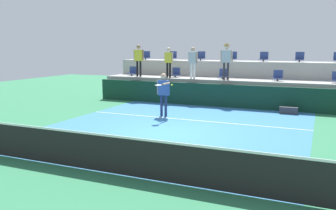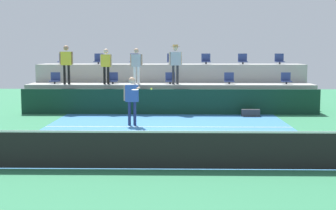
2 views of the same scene
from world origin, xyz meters
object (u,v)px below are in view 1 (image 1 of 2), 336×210
tennis_player (163,90)px  spectator_leaning_on_rail (139,57)px  stadium_chair_lower_far_left (132,72)px  stadium_chair_lower_left (176,73)px  stadium_chair_upper_mid_right (264,57)px  stadium_chair_lower_right (278,76)px  tennis_ball (172,85)px  spectator_with_hat (226,57)px  stadium_chair_lower_center (223,75)px  stadium_chair_upper_right (300,58)px  spectator_in_white (193,60)px  equipment_bag (289,110)px  stadium_chair_upper_left (173,56)px  stadium_chair_upper_mid_left (201,57)px  stadium_chair_upper_far_left (146,56)px  spectator_in_grey (169,60)px  stadium_chair_upper_center (233,57)px

tennis_player → spectator_leaning_on_rail: bearing=129.1°
stadium_chair_lower_far_left → stadium_chair_lower_left: same height
stadium_chair_upper_mid_right → spectator_leaning_on_rail: spectator_leaning_on_rail is taller
stadium_chair_lower_right → tennis_ball: stadium_chair_lower_right is taller
stadium_chair_lower_right → spectator_leaning_on_rail: (-7.39, -0.38, 0.85)m
tennis_player → spectator_with_hat: spectator_with_hat is taller
stadium_chair_lower_far_left → stadium_chair_lower_center: 5.31m
stadium_chair_lower_far_left → stadium_chair_upper_right: stadium_chair_upper_right is taller
stadium_chair_lower_right → stadium_chair_upper_mid_right: 2.21m
tennis_ball → spectator_in_white: bearing=100.6°
stadium_chair_lower_far_left → equipment_bag: 9.03m
stadium_chair_lower_left → stadium_chair_upper_right: stadium_chair_upper_right is taller
stadium_chair_lower_left → equipment_bag: size_ratio=0.68×
stadium_chair_lower_center → equipment_bag: stadium_chair_lower_center is taller
stadium_chair_upper_left → stadium_chair_upper_mid_left: size_ratio=1.00×
stadium_chair_lower_left → stadium_chair_upper_mid_right: bearing=22.4°
stadium_chair_upper_left → stadium_chair_upper_right: bearing=0.0°
stadium_chair_upper_far_left → tennis_ball: 8.69m
tennis_player → stadium_chair_lower_left: bearing=106.0°
spectator_with_hat → stadium_chair_upper_right: bearing=33.5°
stadium_chair_upper_left → tennis_player: stadium_chair_upper_left is taller
spectator_in_white → tennis_ball: (0.94, -5.03, -0.78)m
spectator_leaning_on_rail → spectator_in_grey: 1.80m
stadium_chair_lower_center → spectator_with_hat: size_ratio=0.29×
stadium_chair_upper_mid_left → stadium_chair_upper_right: bearing=0.0°
stadium_chair_upper_left → equipment_bag: bearing=-27.6°
stadium_chair_lower_center → spectator_in_white: (-1.52, -0.38, 0.75)m
stadium_chair_upper_mid_left → stadium_chair_upper_mid_right: 3.53m
spectator_leaning_on_rail → stadium_chair_lower_far_left: bearing=148.6°
stadium_chair_lower_far_left → equipment_bag: size_ratio=0.68×
stadium_chair_upper_far_left → stadium_chair_upper_mid_left: size_ratio=1.00×
spectator_with_hat → equipment_bag: size_ratio=2.35×
stadium_chair_upper_mid_right → stadium_chair_upper_right: size_ratio=1.00×
stadium_chair_lower_center → stadium_chair_upper_mid_right: stadium_chair_upper_mid_right is taller
stadium_chair_upper_far_left → tennis_player: (4.00, -6.31, -1.20)m
stadium_chair_lower_left → stadium_chair_upper_left: stadium_chair_upper_left is taller
stadium_chair_upper_right → spectator_leaning_on_rail: (-8.22, -2.18, -0.00)m
spectator_leaning_on_rail → tennis_ball: (4.11, -5.03, -0.87)m
stadium_chair_lower_right → stadium_chair_upper_left: size_ratio=1.00×
stadium_chair_upper_mid_right → tennis_player: 7.12m
stadium_chair_upper_left → spectator_in_grey: 2.29m
stadium_chair_upper_right → tennis_ball: (-4.11, -7.21, -0.87)m
stadium_chair_lower_right → equipment_bag: size_ratio=0.68×
stadium_chair_upper_center → stadium_chair_upper_right: size_ratio=1.00×
stadium_chair_lower_far_left → equipment_bag: stadium_chair_lower_far_left is taller
stadium_chair_lower_left → stadium_chair_upper_left: (-0.94, 1.80, 0.85)m
stadium_chair_lower_right → stadium_chair_upper_center: 3.32m
stadium_chair_lower_center → stadium_chair_lower_right: (2.70, 0.00, 0.00)m
stadium_chair_upper_center → equipment_bag: size_ratio=0.68×
tennis_player → tennis_ball: tennis_player is taller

